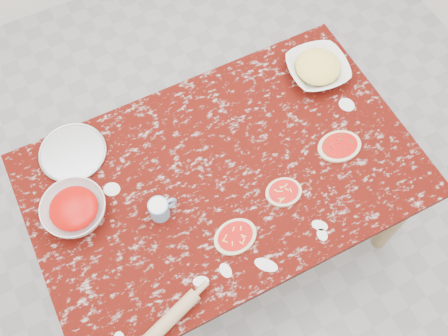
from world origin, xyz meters
TOP-DOWN VIEW (x-y plane):
  - ground at (0.00, 0.00)m, footprint 4.00×4.00m
  - worktable at (0.00, 0.00)m, footprint 1.60×1.00m
  - pizza_tray at (-0.52, 0.37)m, footprint 0.29×0.29m
  - sauce_bowl at (-0.60, 0.10)m, footprint 0.33×0.33m
  - cheese_bowl at (0.61, 0.26)m, footprint 0.30×0.30m
  - flour_mug at (-0.30, -0.04)m, footprint 0.12×0.08m
  - pizza_left at (-0.09, -0.27)m, footprint 0.19×0.15m
  - pizza_mid at (0.18, -0.19)m, footprint 0.16×0.14m
  - pizza_right at (0.49, -0.11)m, footprint 0.20×0.16m
  - rolling_pin at (-0.44, -0.44)m, footprint 0.26×0.13m

SIDE VIEW (x-z plane):
  - ground at x=0.00m, z-range 0.00..0.00m
  - worktable at x=0.00m, z-range 0.29..1.04m
  - pizza_tray at x=-0.52m, z-range 0.75..0.76m
  - pizza_mid at x=0.18m, z-range 0.75..0.77m
  - pizza_right at x=0.49m, z-range 0.75..0.77m
  - pizza_left at x=-0.09m, z-range 0.75..0.77m
  - rolling_pin at x=-0.44m, z-range 0.75..0.80m
  - cheese_bowl at x=0.61m, z-range 0.75..0.82m
  - sauce_bowl at x=-0.60m, z-range 0.75..0.83m
  - flour_mug at x=-0.30m, z-range 0.75..0.84m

